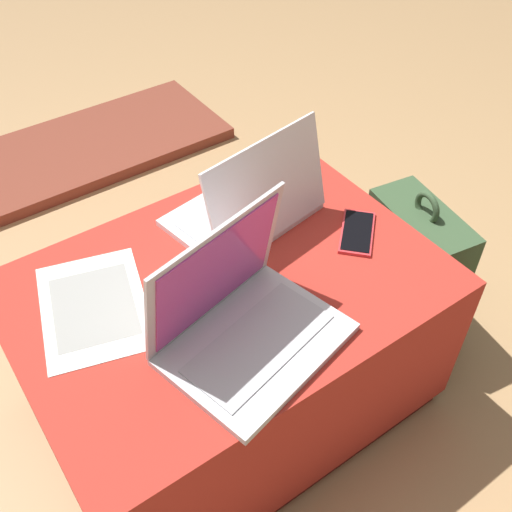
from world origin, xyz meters
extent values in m
plane|color=tan|center=(0.00, 0.00, 0.00)|extent=(14.00, 14.00, 0.00)
cube|color=maroon|center=(0.00, 0.00, 0.03)|extent=(0.87, 0.62, 0.05)
cube|color=#B22D23|center=(0.00, 0.00, 0.25)|extent=(0.91, 0.65, 0.41)
cube|color=silver|center=(-0.05, -0.18, 0.47)|extent=(0.38, 0.32, 0.02)
cube|color=#B2B2B7|center=(-0.05, -0.19, 0.48)|extent=(0.32, 0.20, 0.00)
cube|color=silver|center=(-0.07, -0.08, 0.60)|extent=(0.34, 0.12, 0.25)
cube|color=#B23D93|center=(-0.07, -0.08, 0.60)|extent=(0.30, 0.11, 0.22)
cube|color=silver|center=(0.15, 0.16, 0.47)|extent=(0.37, 0.28, 0.02)
cube|color=#B2B2B7|center=(0.14, 0.17, 0.48)|extent=(0.31, 0.17, 0.00)
cube|color=silver|center=(0.16, 0.07, 0.59)|extent=(0.34, 0.11, 0.23)
cube|color=#1E4799|center=(0.16, 0.08, 0.59)|extent=(0.30, 0.10, 0.20)
cube|color=red|center=(0.33, -0.05, 0.46)|extent=(0.16, 0.16, 0.01)
cube|color=black|center=(0.33, -0.05, 0.47)|extent=(0.15, 0.14, 0.00)
cube|color=#385133|center=(0.57, -0.05, 0.20)|extent=(0.19, 0.31, 0.41)
cube|color=#2F452B|center=(0.65, -0.07, 0.12)|extent=(0.09, 0.24, 0.18)
torus|color=#385133|center=(0.57, -0.05, 0.43)|extent=(0.03, 0.09, 0.09)
cube|color=silver|center=(-0.26, 0.10, 0.46)|extent=(0.28, 0.34, 0.00)
cube|color=gray|center=(-0.26, 0.10, 0.46)|extent=(0.21, 0.24, 0.00)
cube|color=brown|center=(0.00, 1.29, 0.02)|extent=(1.40, 0.50, 0.04)
camera|label=1|loc=(-0.46, -0.76, 1.39)|focal=42.00mm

